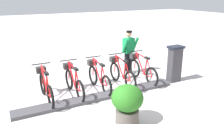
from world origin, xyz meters
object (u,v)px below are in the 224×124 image
bike_docked_2 (98,77)px  bike_docked_0 (142,69)px  payment_kiosk (175,63)px  bike_docked_1 (121,73)px  bike_docked_4 (45,86)px  bike_docked_3 (73,81)px  planter_bush (127,102)px  worker_near_rack (129,50)px

bike_docked_2 → bike_docked_0: bearing=-90.0°
payment_kiosk → bike_docked_1: size_ratio=0.74×
bike_docked_1 → bike_docked_0: bearing=-90.0°
bike_docked_4 → bike_docked_3: bearing=-90.0°
bike_docked_2 → planter_bush: bearing=174.3°
payment_kiosk → worker_near_rack: 1.80m
bike_docked_1 → worker_near_rack: worker_near_rack is taller
bike_docked_3 → planter_bush: size_ratio=1.77×
bike_docked_0 → planter_bush: size_ratio=1.77×
bike_docked_1 → bike_docked_4: bearing=90.0°
bike_docked_1 → worker_near_rack: size_ratio=1.04×
worker_near_rack → bike_docked_4: bearing=105.5°
bike_docked_4 → worker_near_rack: size_ratio=1.04×
bike_docked_4 → planter_bush: 2.60m
bike_docked_0 → bike_docked_4: 3.35m
bike_docked_1 → bike_docked_3: (0.00, 1.68, 0.00)m
bike_docked_1 → bike_docked_3: 1.68m
bike_docked_4 → planter_bush: bike_docked_4 is taller
bike_docked_3 → bike_docked_4: 0.84m
bike_docked_1 → worker_near_rack: 1.35m
bike_docked_3 → worker_near_rack: bearing=-69.8°
bike_docked_2 → planter_bush: 2.16m
bike_docked_2 → bike_docked_4: size_ratio=1.00×
bike_docked_0 → bike_docked_2: same height
bike_docked_3 → bike_docked_4: same height
bike_docked_2 → bike_docked_3: bearing=90.0°
bike_docked_1 → bike_docked_4: (0.00, 2.51, 0.00)m
bike_docked_4 → worker_near_rack: (0.93, -3.37, 0.48)m
bike_docked_1 → bike_docked_4: 2.51m
bike_docked_4 → planter_bush: bearing=-145.8°
bike_docked_0 → worker_near_rack: 1.05m
bike_docked_1 → bike_docked_3: bearing=90.0°
payment_kiosk → bike_docked_4: size_ratio=0.74×
bike_docked_0 → planter_bush: bearing=138.7°
bike_docked_2 → planter_bush: (-2.15, 0.22, 0.11)m
bike_docked_3 → bike_docked_4: size_ratio=1.00×
planter_bush → bike_docked_3: bearing=16.1°
bike_docked_3 → bike_docked_0: bearing=-90.0°
bike_docked_2 → planter_bush: bike_docked_2 is taller
bike_docked_3 → worker_near_rack: 2.74m
payment_kiosk → planter_bush: 3.28m
bike_docked_0 → planter_bush: (-2.15, 1.89, 0.11)m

